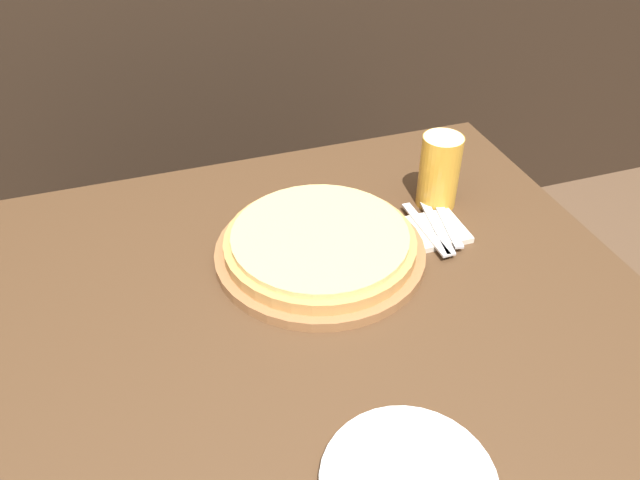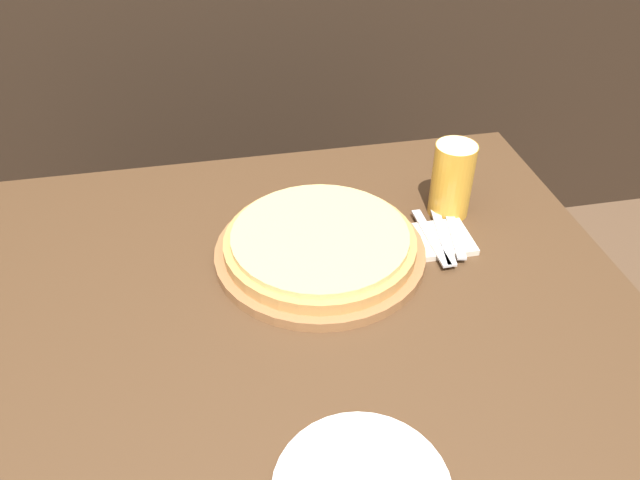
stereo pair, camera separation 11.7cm
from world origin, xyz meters
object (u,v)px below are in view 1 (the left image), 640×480
beer_glass (440,168)px  dinner_knife (437,226)px  pizza_on_board (320,246)px  fork (425,229)px  spoon (448,224)px

beer_glass → dinner_knife: bearing=-115.7°
dinner_knife → beer_glass: bearing=64.3°
pizza_on_board → dinner_knife: bearing=-0.3°
pizza_on_board → fork: size_ratio=2.20×
pizza_on_board → spoon: pizza_on_board is taller
pizza_on_board → dinner_knife: size_ratio=2.20×
beer_glass → dinner_knife: size_ratio=0.87×
fork → spoon: (0.05, 0.00, 0.00)m
spoon → pizza_on_board: bearing=179.7°
spoon → dinner_knife: bearing=180.0°
pizza_on_board → dinner_knife: pizza_on_board is taller
fork → dinner_knife: 0.03m
beer_glass → spoon: (-0.02, -0.09, -0.07)m
beer_glass → pizza_on_board: bearing=-162.2°
fork → dinner_knife: bearing=0.0°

